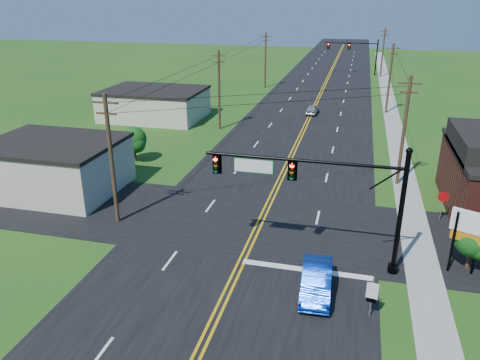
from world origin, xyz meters
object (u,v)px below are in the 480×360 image
(blue_car, at_px, (316,281))
(route_sign, at_px, (372,294))
(signal_mast_main, at_px, (319,188))
(signal_mast_far, at_px, (354,51))
(stop_sign, at_px, (443,200))

(blue_car, bearing_deg, route_sign, -28.44)
(signal_mast_main, relative_size, blue_car, 2.57)
(signal_mast_far, height_order, blue_car, signal_mast_far)
(signal_mast_main, bearing_deg, stop_sign, 43.85)
(signal_mast_far, bearing_deg, stop_sign, -83.01)
(signal_mast_far, distance_m, stop_sign, 64.88)
(route_sign, bearing_deg, signal_mast_far, 100.81)
(blue_car, height_order, stop_sign, stop_sign)
(signal_mast_main, distance_m, route_sign, 6.42)
(signal_mast_main, relative_size, signal_mast_far, 1.03)
(blue_car, height_order, route_sign, route_sign)
(blue_car, relative_size, route_sign, 1.93)
(signal_mast_main, bearing_deg, signal_mast_far, 89.92)
(stop_sign, bearing_deg, signal_mast_far, 96.82)
(blue_car, distance_m, stop_sign, 13.18)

